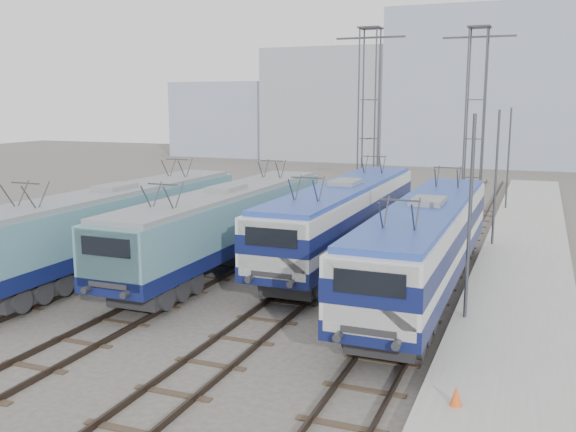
% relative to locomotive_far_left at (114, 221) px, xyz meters
% --- Properties ---
extents(ground, '(160.00, 160.00, 0.00)m').
position_rel_locomotive_far_left_xyz_m(ground, '(6.75, -3.83, -2.18)').
color(ground, '#514C47').
extents(platform, '(4.00, 70.00, 0.30)m').
position_rel_locomotive_far_left_xyz_m(platform, '(16.95, 4.17, -2.03)').
color(platform, '#9E9E99').
rests_on(platform, ground).
extents(locomotive_far_left, '(2.77, 17.49, 3.29)m').
position_rel_locomotive_far_left_xyz_m(locomotive_far_left, '(0.00, 0.00, 0.00)').
color(locomotive_far_left, '#0F1647').
rests_on(locomotive_far_left, ground).
extents(locomotive_center_left, '(2.72, 17.18, 3.23)m').
position_rel_locomotive_far_left_xyz_m(locomotive_center_left, '(4.50, 1.96, -0.04)').
color(locomotive_center_left, '#0F1647').
rests_on(locomotive_center_left, ground).
extents(locomotive_center_right, '(2.78, 17.59, 3.31)m').
position_rel_locomotive_far_left_xyz_m(locomotive_center_right, '(9.00, 5.25, 0.07)').
color(locomotive_center_right, '#0F1647').
rests_on(locomotive_center_right, ground).
extents(locomotive_far_right, '(2.76, 17.46, 3.28)m').
position_rel_locomotive_far_left_xyz_m(locomotive_far_right, '(13.50, 1.03, 0.05)').
color(locomotive_far_right, '#0F1647').
rests_on(locomotive_far_right, ground).
extents(catenary_tower_west, '(4.50, 1.20, 12.00)m').
position_rel_locomotive_far_left_xyz_m(catenary_tower_west, '(6.75, 18.17, 4.46)').
color(catenary_tower_west, '#3F4247').
rests_on(catenary_tower_west, ground).
extents(catenary_tower_east, '(4.50, 1.20, 12.00)m').
position_rel_locomotive_far_left_xyz_m(catenary_tower_east, '(13.25, 20.17, 4.46)').
color(catenary_tower_east, '#3F4247').
rests_on(catenary_tower_east, ground).
extents(mast_front, '(0.12, 0.12, 7.00)m').
position_rel_locomotive_far_left_xyz_m(mast_front, '(15.35, -1.83, 1.32)').
color(mast_front, '#3F4247').
rests_on(mast_front, ground).
extents(mast_mid, '(0.12, 0.12, 7.00)m').
position_rel_locomotive_far_left_xyz_m(mast_mid, '(15.35, 10.17, 1.32)').
color(mast_mid, '#3F4247').
rests_on(mast_mid, ground).
extents(mast_rear, '(0.12, 0.12, 7.00)m').
position_rel_locomotive_far_left_xyz_m(mast_rear, '(15.35, 22.17, 1.32)').
color(mast_rear, '#3F4247').
rests_on(mast_rear, ground).
extents(safety_cone, '(0.30, 0.30, 0.49)m').
position_rel_locomotive_far_left_xyz_m(safety_cone, '(15.88, -8.44, -1.64)').
color(safety_cone, '#E6571A').
rests_on(safety_cone, platform).
extents(building_west, '(18.00, 12.00, 14.00)m').
position_rel_locomotive_far_left_xyz_m(building_west, '(-7.25, 58.17, 4.82)').
color(building_west, '#9095A1').
rests_on(building_west, ground).
extents(building_center, '(22.00, 14.00, 18.00)m').
position_rel_locomotive_far_left_xyz_m(building_center, '(10.75, 58.17, 6.82)').
color(building_center, '#8D98AF').
rests_on(building_center, ground).
extents(building_far_west, '(14.00, 10.00, 10.00)m').
position_rel_locomotive_far_left_xyz_m(building_far_west, '(-23.25, 58.17, 2.82)').
color(building_far_west, '#8D98AF').
rests_on(building_far_west, ground).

